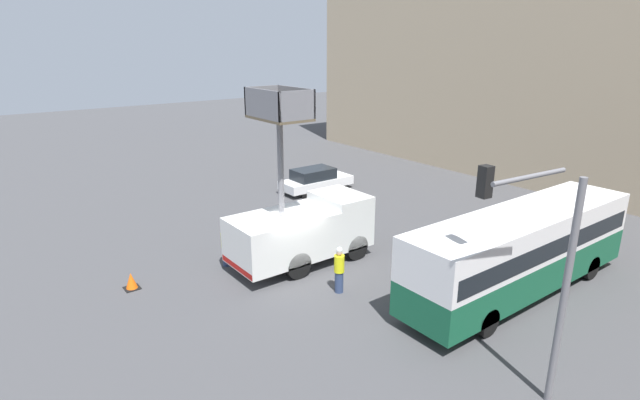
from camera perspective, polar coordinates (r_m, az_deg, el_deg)
ground_plane at (r=20.32m, az=-3.23°, el=-8.42°), size 120.00×120.00×0.00m
building_backdrop_far at (r=37.02m, az=29.96°, el=15.44°), size 44.00×10.00×17.89m
utility_truck at (r=20.68m, az=-2.02°, el=-3.07°), size 2.48×6.02×7.29m
city_bus at (r=19.53m, az=22.05°, el=-4.98°), size 2.43×10.78×3.15m
traffic_light_pole at (r=13.77m, az=23.32°, el=-4.68°), size 2.98×2.73×6.01m
road_worker_near_truck at (r=21.01m, az=-10.70°, el=-5.17°), size 0.38×0.38×1.77m
road_worker_directing at (r=18.54m, az=2.21°, el=-7.98°), size 0.38×0.38×1.81m
traffic_cone_near_truck at (r=20.33m, az=-20.76°, el=-8.68°), size 0.56×0.56×0.64m
parked_car_curbside at (r=31.05m, az=-0.55°, el=2.36°), size 1.81×4.60×1.46m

